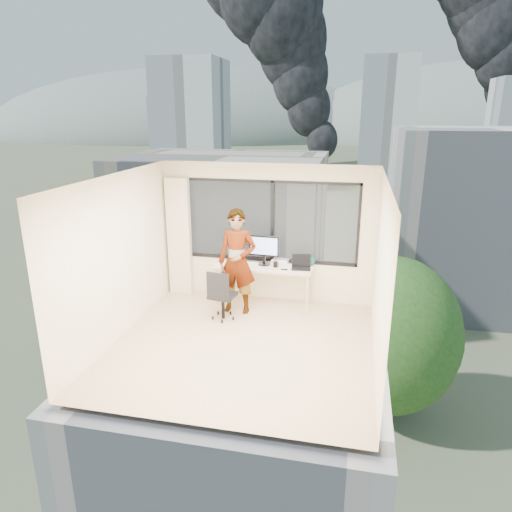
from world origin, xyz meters
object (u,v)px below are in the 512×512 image
(person, at_px, (237,262))
(monitor, at_px, (264,250))
(chair, at_px, (223,294))
(game_console, at_px, (280,261))
(laptop, at_px, (301,263))
(desk, at_px, (263,285))
(handbag, at_px, (308,260))

(person, relative_size, monitor, 3.33)
(chair, bearing_deg, monitor, 66.40)
(monitor, relative_size, game_console, 1.92)
(person, relative_size, laptop, 5.15)
(desk, xyz_separation_m, game_console, (0.27, 0.23, 0.41))
(desk, bearing_deg, laptop, -0.50)
(desk, xyz_separation_m, person, (-0.39, -0.42, 0.57))
(chair, xyz_separation_m, handbag, (1.36, 1.00, 0.39))
(person, xyz_separation_m, monitor, (0.38, 0.51, 0.09))
(chair, height_order, monitor, monitor)
(person, relative_size, handbag, 7.18)
(game_console, distance_m, laptop, 0.49)
(monitor, relative_size, laptop, 1.55)
(person, xyz_separation_m, laptop, (1.09, 0.41, -0.08))
(chair, height_order, handbag, handbag)
(chair, relative_size, game_console, 3.16)
(chair, relative_size, monitor, 1.64)
(desk, relative_size, monitor, 3.18)
(monitor, distance_m, game_console, 0.40)
(monitor, bearing_deg, desk, -80.50)
(desk, height_order, chair, chair)
(chair, distance_m, person, 0.63)
(person, distance_m, handbag, 1.35)
(chair, distance_m, monitor, 1.18)
(game_console, bearing_deg, chair, -121.03)
(monitor, xyz_separation_m, game_console, (0.28, 0.15, -0.25))
(person, distance_m, game_console, 0.95)
(chair, height_order, game_console, chair)
(desk, xyz_separation_m, chair, (-0.56, -0.79, 0.09))
(person, bearing_deg, handbag, 28.29)
(game_console, bearing_deg, monitor, -144.52)
(monitor, height_order, handbag, monitor)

